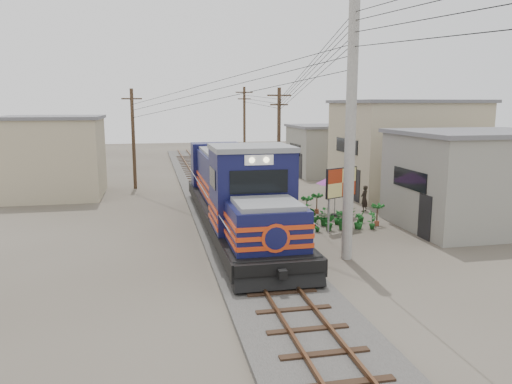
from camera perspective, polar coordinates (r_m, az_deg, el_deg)
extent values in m
plane|color=#473F35|center=(19.42, 0.01, -7.81)|extent=(120.00, 120.00, 0.00)
cube|color=#595651|center=(28.95, -4.09, -1.69)|extent=(3.60, 70.00, 0.16)
cube|color=#51331E|center=(28.84, -5.15, -1.38)|extent=(0.08, 70.00, 0.12)
cube|color=#51331E|center=(28.99, -3.05, -1.30)|extent=(0.08, 70.00, 0.12)
cube|color=black|center=(23.81, -2.40, -2.47)|extent=(3.10, 17.09, 0.59)
cube|color=black|center=(18.81, 0.32, -6.88)|extent=(2.35, 3.42, 0.69)
cube|color=black|center=(29.04, -4.15, -0.84)|extent=(2.35, 3.42, 0.69)
cube|color=#10123C|center=(17.28, 1.23, -4.19)|extent=(2.54, 2.56, 1.60)
cube|color=#10123C|center=(19.65, -0.53, 0.10)|extent=(3.04, 2.78, 3.31)
cube|color=slate|center=(19.43, -0.54, 5.07)|extent=(3.10, 2.92, 0.19)
cube|color=black|center=(18.20, 0.34, 1.18)|extent=(2.17, 0.06, 0.85)
cube|color=white|center=(18.09, 0.35, 3.68)|extent=(1.07, 0.06, 0.37)
cube|color=#10123C|center=(26.16, -3.40, 1.63)|extent=(2.42, 10.47, 2.46)
cube|color=slate|center=(26.00, -3.43, 4.43)|extent=(2.17, 10.47, 0.19)
cube|color=red|center=(23.69, -2.42, -1.08)|extent=(3.14, 17.09, 0.15)
cube|color=red|center=(23.63, -2.42, -0.32)|extent=(3.14, 17.09, 0.15)
cube|color=red|center=(23.57, -2.43, 0.45)|extent=(3.14, 17.09, 0.15)
cylinder|color=#9E9B93|center=(19.07, 10.75, 7.00)|extent=(0.40, 0.40, 10.00)
cylinder|color=#4C3826|center=(33.24, 2.62, 5.80)|extent=(0.24, 0.24, 7.00)
cube|color=#4C3826|center=(33.15, 2.67, 10.98)|extent=(1.60, 0.10, 0.10)
cube|color=#4C3826|center=(33.15, 2.66, 9.94)|extent=(1.20, 0.10, 0.10)
cylinder|color=#4C3826|center=(46.94, -1.33, 7.35)|extent=(0.24, 0.24, 7.50)
cube|color=#4C3826|center=(46.89, -1.35, 11.32)|extent=(1.60, 0.10, 0.10)
cube|color=#4C3826|center=(46.89, -1.35, 10.59)|extent=(1.20, 0.10, 0.10)
cylinder|color=#4C3826|center=(36.19, -13.83, 5.87)|extent=(0.24, 0.24, 7.00)
cube|color=#4C3826|center=(36.11, -14.04, 10.62)|extent=(1.60, 0.10, 0.10)
cube|color=#4C3826|center=(36.10, -14.00, 9.67)|extent=(1.20, 0.10, 0.10)
cube|color=gray|center=(26.32, 23.83, 1.09)|extent=(7.00, 6.00, 4.50)
cube|color=slate|center=(26.10, 24.20, 6.20)|extent=(7.35, 6.30, 0.20)
cube|color=black|center=(24.41, 17.14, 1.40)|extent=(0.05, 3.00, 0.90)
cube|color=tan|center=(34.35, 16.55, 4.70)|extent=(8.00, 7.00, 6.00)
cube|color=slate|center=(34.23, 16.81, 9.87)|extent=(8.40, 7.35, 0.20)
cube|color=black|center=(32.61, 10.33, 5.22)|extent=(0.05, 3.50, 0.90)
cube|color=gray|center=(42.92, 8.36, 4.66)|extent=(6.00, 6.00, 4.00)
cube|color=slate|center=(42.78, 8.43, 7.46)|extent=(6.30, 6.30, 0.20)
cube|color=black|center=(41.95, 4.48, 4.88)|extent=(0.05, 3.00, 0.90)
cube|color=tan|center=(34.81, -22.13, 3.61)|extent=(6.00, 6.00, 5.00)
cube|color=slate|center=(34.65, -22.41, 7.89)|extent=(6.30, 6.30, 0.20)
cube|color=black|center=(35.45, -26.97, 3.77)|extent=(0.05, 3.00, 0.90)
cylinder|color=#99999E|center=(23.51, 8.31, -1.96)|extent=(0.10, 0.10, 2.21)
cylinder|color=#99999E|center=(24.64, 10.93, -1.49)|extent=(0.10, 0.10, 2.21)
cube|color=black|center=(23.86, 9.74, 1.09)|extent=(1.82, 0.93, 1.42)
cube|color=#A93216|center=(23.83, 9.76, 1.08)|extent=(1.72, 0.85, 1.33)
cylinder|color=black|center=(27.22, 8.96, -2.61)|extent=(0.41, 0.41, 0.10)
cylinder|color=#99999E|center=(27.02, 9.01, -0.58)|extent=(0.05, 0.05, 2.06)
cone|color=#79297C|center=(26.86, 9.07, 1.49)|extent=(2.61, 2.61, 0.52)
imported|color=black|center=(28.52, 12.28, -0.72)|extent=(0.64, 0.60, 1.48)
imported|color=#17521C|center=(23.69, 7.08, -3.56)|extent=(0.52, 0.44, 0.83)
imported|color=#17521C|center=(24.00, 8.45, -3.46)|extent=(0.48, 0.40, 0.79)
imported|color=#17521C|center=(24.28, 10.14, -2.94)|extent=(1.21, 1.11, 1.13)
imported|color=#17521C|center=(24.55, 11.63, -3.30)|extent=(0.49, 0.49, 0.75)
imported|color=#17521C|center=(24.61, 13.14, -3.13)|extent=(0.58, 0.53, 0.92)
imported|color=#17521C|center=(24.79, 6.60, -2.83)|extent=(0.51, 0.59, 0.92)
imported|color=#17521C|center=(24.94, 7.81, -2.86)|extent=(0.95, 0.99, 0.85)
imported|color=#17521C|center=(25.29, 9.35, -2.88)|extent=(0.56, 0.56, 0.71)
imported|color=#17521C|center=(25.46, 10.51, -2.65)|extent=(0.50, 0.55, 0.86)
imported|color=#17521C|center=(25.86, 11.98, -2.74)|extent=(0.45, 0.42, 0.66)
imported|color=#17521C|center=(25.76, 5.85, -2.42)|extent=(0.93, 0.97, 0.84)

